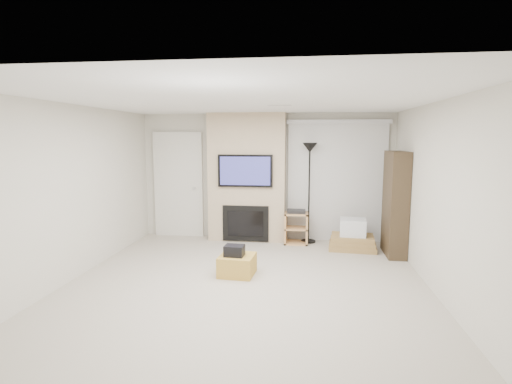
# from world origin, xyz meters

# --- Properties ---
(floor) EXTENTS (5.00, 5.50, 0.00)m
(floor) POSITION_xyz_m (0.00, 0.00, 0.00)
(floor) COLOR #B6AC9B
(floor) RESTS_ON ground
(ceiling) EXTENTS (5.00, 5.50, 0.00)m
(ceiling) POSITION_xyz_m (0.00, 0.00, 2.50)
(ceiling) COLOR white
(ceiling) RESTS_ON wall_back
(wall_back) EXTENTS (5.00, 0.00, 2.50)m
(wall_back) POSITION_xyz_m (0.00, 2.75, 1.25)
(wall_back) COLOR beige
(wall_back) RESTS_ON ground
(wall_front) EXTENTS (5.00, 0.00, 2.50)m
(wall_front) POSITION_xyz_m (0.00, -2.75, 1.25)
(wall_front) COLOR beige
(wall_front) RESTS_ON ground
(wall_left) EXTENTS (0.00, 5.50, 2.50)m
(wall_left) POSITION_xyz_m (-2.50, 0.00, 1.25)
(wall_left) COLOR beige
(wall_left) RESTS_ON ground
(wall_right) EXTENTS (0.00, 5.50, 2.50)m
(wall_right) POSITION_xyz_m (2.50, 0.00, 1.25)
(wall_right) COLOR beige
(wall_right) RESTS_ON ground
(hvac_vent) EXTENTS (0.35, 0.18, 0.01)m
(hvac_vent) POSITION_xyz_m (0.40, 0.80, 2.50)
(hvac_vent) COLOR silver
(hvac_vent) RESTS_ON ceiling
(ottoman) EXTENTS (0.54, 0.54, 0.30)m
(ottoman) POSITION_xyz_m (-0.19, 0.46, 0.15)
(ottoman) COLOR gold
(ottoman) RESTS_ON floor
(black_bag) EXTENTS (0.30, 0.24, 0.16)m
(black_bag) POSITION_xyz_m (-0.22, 0.43, 0.38)
(black_bag) COLOR black
(black_bag) RESTS_ON ottoman
(fireplace_wall) EXTENTS (1.50, 0.47, 2.50)m
(fireplace_wall) POSITION_xyz_m (-0.35, 2.54, 1.24)
(fireplace_wall) COLOR tan
(fireplace_wall) RESTS_ON floor
(entry_door) EXTENTS (1.02, 0.11, 2.14)m
(entry_door) POSITION_xyz_m (-1.80, 2.71, 1.05)
(entry_door) COLOR silver
(entry_door) RESTS_ON floor
(vertical_blinds) EXTENTS (1.98, 0.10, 2.37)m
(vertical_blinds) POSITION_xyz_m (1.40, 2.70, 1.27)
(vertical_blinds) COLOR silver
(vertical_blinds) RESTS_ON floor
(floor_lamp) EXTENTS (0.29, 0.29, 1.93)m
(floor_lamp) POSITION_xyz_m (0.87, 2.49, 1.52)
(floor_lamp) COLOR black
(floor_lamp) RESTS_ON floor
(av_stand) EXTENTS (0.45, 0.38, 0.66)m
(av_stand) POSITION_xyz_m (0.63, 2.36, 0.35)
(av_stand) COLOR tan
(av_stand) RESTS_ON floor
(box_stack) EXTENTS (0.88, 0.70, 0.56)m
(box_stack) POSITION_xyz_m (1.67, 2.11, 0.21)
(box_stack) COLOR #9F7B45
(box_stack) RESTS_ON floor
(bookshelf) EXTENTS (0.30, 0.80, 1.80)m
(bookshelf) POSITION_xyz_m (2.34, 1.84, 0.90)
(bookshelf) COLOR #322618
(bookshelf) RESTS_ON floor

